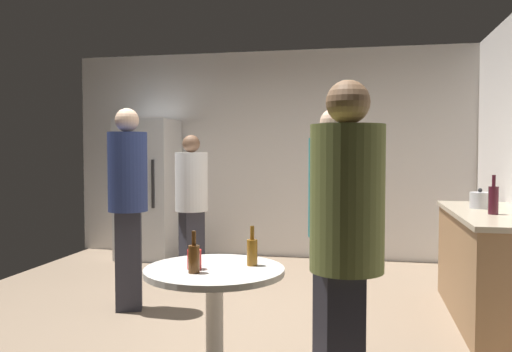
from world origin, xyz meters
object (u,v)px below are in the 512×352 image
at_px(foreground_table, 214,286).
at_px(beer_bottle_amber, 252,251).
at_px(wine_bottle_on_counter, 493,199).
at_px(refrigerator, 148,189).
at_px(person_in_olive_shirt, 347,236).
at_px(person_in_navy_shirt, 128,192).
at_px(plastic_cup_red, 194,259).
at_px(person_in_teal_shirt, 334,214).
at_px(kettle, 480,200).
at_px(beer_bottle_brown, 194,258).
at_px(person_in_white_shirt, 191,198).

xyz_separation_m(foreground_table, beer_bottle_amber, (0.20, 0.10, 0.19)).
height_order(wine_bottle_on_counter, beer_bottle_amber, wine_bottle_on_counter).
xyz_separation_m(refrigerator, person_in_olive_shirt, (2.68, -3.98, 0.11)).
bearing_deg(refrigerator, person_in_navy_shirt, -71.07).
relative_size(plastic_cup_red, person_in_navy_shirt, 0.06).
distance_m(person_in_teal_shirt, person_in_navy_shirt, 1.97).
height_order(kettle, person_in_teal_shirt, person_in_teal_shirt).
relative_size(plastic_cup_red, person_in_olive_shirt, 0.06).
distance_m(wine_bottle_on_counter, person_in_teal_shirt, 1.49).
bearing_deg(plastic_cup_red, beer_bottle_brown, -72.97).
distance_m(kettle, beer_bottle_brown, 2.85).
relative_size(kettle, person_in_teal_shirt, 0.15).
xyz_separation_m(kettle, foreground_table, (-1.82, -1.98, -0.34)).
relative_size(beer_bottle_brown, person_in_white_shirt, 0.15).
bearing_deg(foreground_table, person_in_olive_shirt, -29.20).
height_order(wine_bottle_on_counter, beer_bottle_brown, wine_bottle_on_counter).
bearing_deg(person_in_olive_shirt, beer_bottle_amber, -46.42).
distance_m(foreground_table, person_in_white_shirt, 2.55).
distance_m(wine_bottle_on_counter, person_in_white_shirt, 2.88).
relative_size(wine_bottle_on_counter, beer_bottle_amber, 1.35).
height_order(refrigerator, wine_bottle_on_counter, refrigerator).
xyz_separation_m(beer_bottle_amber, person_in_olive_shirt, (0.56, -0.53, 0.19)).
height_order(wine_bottle_on_counter, person_in_teal_shirt, person_in_teal_shirt).
bearing_deg(foreground_table, wine_bottle_on_counter, 40.26).
xyz_separation_m(beer_bottle_brown, person_in_navy_shirt, (-1.11, 1.54, 0.22)).
height_order(foreground_table, person_in_white_shirt, person_in_white_shirt).
relative_size(kettle, plastic_cup_red, 2.22).
bearing_deg(person_in_navy_shirt, refrigerator, 177.83).
bearing_deg(person_in_teal_shirt, person_in_olive_shirt, 33.96).
bearing_deg(person_in_navy_shirt, person_in_teal_shirt, 46.59).
height_order(refrigerator, foreground_table, refrigerator).
height_order(refrigerator, beer_bottle_amber, refrigerator).
bearing_deg(foreground_table, person_in_navy_shirt, 130.35).
height_order(refrigerator, kettle, refrigerator).
distance_m(foreground_table, person_in_navy_shirt, 1.88).
bearing_deg(wine_bottle_on_counter, plastic_cup_red, -140.31).
xyz_separation_m(person_in_olive_shirt, person_in_teal_shirt, (-0.12, 1.07, -0.03)).
bearing_deg(person_in_teal_shirt, person_in_white_shirt, -109.75).
height_order(plastic_cup_red, person_in_navy_shirt, person_in_navy_shirt).
distance_m(beer_bottle_amber, beer_bottle_brown, 0.37).
distance_m(plastic_cup_red, person_in_teal_shirt, 1.04).
relative_size(beer_bottle_brown, person_in_teal_shirt, 0.14).
relative_size(beer_bottle_brown, plastic_cup_red, 2.09).
relative_size(refrigerator, beer_bottle_amber, 7.83).
relative_size(refrigerator, person_in_navy_shirt, 1.02).
relative_size(beer_bottle_brown, person_in_navy_shirt, 0.13).
bearing_deg(refrigerator, beer_bottle_brown, -63.37).
bearing_deg(person_in_olive_shirt, foreground_table, -32.24).
bearing_deg(beer_bottle_amber, refrigerator, 121.62).
distance_m(foreground_table, person_in_teal_shirt, 0.98).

